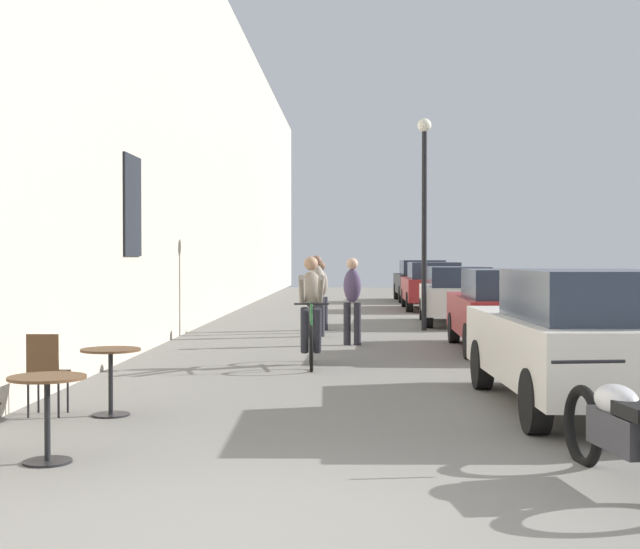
{
  "coord_description": "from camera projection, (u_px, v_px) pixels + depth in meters",
  "views": [
    {
      "loc": [
        0.54,
        -5.49,
        1.7
      ],
      "look_at": [
        -0.25,
        15.53,
        1.29
      ],
      "focal_mm": 49.81,
      "sensor_mm": 36.0,
      "label": 1
    }
  ],
  "objects": [
    {
      "name": "cafe_table_mid",
      "position": [
        111.0,
        367.0,
        9.5
      ],
      "size": [
        0.64,
        0.64,
        0.72
      ],
      "color": "black",
      "rests_on": "ground_plane"
    },
    {
      "name": "cyclist_on_bicycle",
      "position": [
        311.0,
        314.0,
        13.85
      ],
      "size": [
        0.52,
        1.76,
        1.74
      ],
      "color": "black",
      "rests_on": "ground_plane"
    },
    {
      "name": "parked_car_fifth",
      "position": [
        421.0,
        280.0,
        34.01
      ],
      "size": [
        1.92,
        4.46,
        1.58
      ],
      "color": "black",
      "rests_on": "ground_plane"
    },
    {
      "name": "pedestrian_near",
      "position": [
        352.0,
        296.0,
        17.11
      ],
      "size": [
        0.34,
        0.25,
        1.68
      ],
      "color": "#26262D",
      "rests_on": "ground_plane"
    },
    {
      "name": "cafe_chair_mid_toward_street",
      "position": [
        46.0,
        368.0,
        9.45
      ],
      "size": [
        0.39,
        0.39,
        0.89
      ],
      "color": "black",
      "rests_on": "ground_plane"
    },
    {
      "name": "parked_car_fourth",
      "position": [
        432.0,
        285.0,
        28.59
      ],
      "size": [
        1.84,
        4.32,
        1.54
      ],
      "color": "maroon",
      "rests_on": "ground_plane"
    },
    {
      "name": "street_lamp",
      "position": [
        424.0,
        196.0,
        20.46
      ],
      "size": [
        0.32,
        0.32,
        4.9
      ],
      "color": "black",
      "rests_on": "ground_plane"
    },
    {
      "name": "building_facade_left",
      "position": [
        172.0,
        122.0,
        19.56
      ],
      "size": [
        0.54,
        68.0,
        9.35
      ],
      "color": "#B7AD99",
      "rests_on": "ground_plane"
    },
    {
      "name": "ground_plane",
      "position": [
        267.0,
        529.0,
        5.54
      ],
      "size": [
        88.0,
        88.0,
        0.0
      ],
      "primitive_type": "plane",
      "color": "slate"
    },
    {
      "name": "parked_motorcycle",
      "position": [
        623.0,
        432.0,
        6.59
      ],
      "size": [
        0.62,
        2.14,
        0.92
      ],
      "color": "black",
      "rests_on": "ground_plane"
    },
    {
      "name": "parked_car_third",
      "position": [
        457.0,
        294.0,
        22.38
      ],
      "size": [
        1.84,
        4.15,
        1.46
      ],
      "color": "beige",
      "rests_on": "ground_plane"
    },
    {
      "name": "pedestrian_far",
      "position": [
        321.0,
        291.0,
        20.6
      ],
      "size": [
        0.38,
        0.3,
        1.6
      ],
      "color": "#26262D",
      "rests_on": "ground_plane"
    },
    {
      "name": "pedestrian_mid",
      "position": [
        317.0,
        291.0,
        18.95
      ],
      "size": [
        0.35,
        0.26,
        1.74
      ],
      "color": "#26262D",
      "rests_on": "ground_plane"
    },
    {
      "name": "parked_car_second",
      "position": [
        506.0,
        309.0,
        16.01
      ],
      "size": [
        1.82,
        4.2,
        1.49
      ],
      "color": "maroon",
      "rests_on": "ground_plane"
    },
    {
      "name": "parked_car_nearest",
      "position": [
        582.0,
        337.0,
        9.83
      ],
      "size": [
        1.97,
        4.45,
        1.57
      ],
      "color": "beige",
      "rests_on": "ground_plane"
    },
    {
      "name": "cafe_table_near",
      "position": [
        47.0,
        400.0,
        7.32
      ],
      "size": [
        0.64,
        0.64,
        0.72
      ],
      "color": "black",
      "rests_on": "ground_plane"
    }
  ]
}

